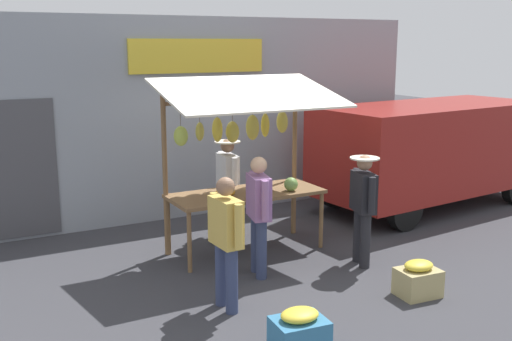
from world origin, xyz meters
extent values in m
plane|color=#38383D|center=(0.00, 0.00, 0.00)|extent=(40.00, 40.00, 0.00)
cube|color=#8C939E|center=(0.00, -2.20, 1.70)|extent=(9.00, 0.25, 3.40)
cube|color=yellow|center=(-0.18, -2.06, 2.75)|extent=(2.40, 0.06, 0.56)
cube|color=brown|center=(0.00, 0.00, 0.85)|extent=(2.20, 0.90, 0.05)
cylinder|color=brown|center=(1.04, 0.39, 0.41)|extent=(0.06, 0.06, 0.83)
cylinder|color=brown|center=(-1.04, 0.39, 0.41)|extent=(0.06, 0.06, 0.83)
cylinder|color=brown|center=(1.04, -0.39, 0.41)|extent=(0.06, 0.06, 0.83)
cylinder|color=brown|center=(-1.04, -0.39, 0.41)|extent=(0.06, 0.06, 0.83)
cylinder|color=brown|center=(1.06, -0.40, 1.18)|extent=(0.07, 0.07, 2.35)
cylinder|color=brown|center=(-1.06, -0.40, 1.18)|extent=(0.07, 0.07, 2.35)
cylinder|color=brown|center=(0.00, -0.40, 2.15)|extent=(2.12, 0.06, 0.06)
cube|color=beige|center=(0.00, 0.15, 2.30)|extent=(2.50, 1.46, 0.39)
cylinder|color=brown|center=(-0.82, -0.37, 2.05)|extent=(0.01, 0.01, 0.19)
ellipsoid|color=gold|center=(-0.82, -0.37, 1.79)|extent=(0.17, 0.21, 0.33)
cylinder|color=brown|center=(-0.54, -0.41, 2.04)|extent=(0.01, 0.01, 0.22)
ellipsoid|color=yellow|center=(-0.54, -0.41, 1.76)|extent=(0.19, 0.19, 0.35)
cylinder|color=brown|center=(-0.30, -0.35, 2.04)|extent=(0.01, 0.01, 0.22)
ellipsoid|color=gold|center=(-0.30, -0.35, 1.75)|extent=(0.25, 0.26, 0.38)
cylinder|color=brown|center=(0.02, -0.38, 2.00)|extent=(0.01, 0.01, 0.30)
ellipsoid|color=gold|center=(0.02, -0.38, 1.70)|extent=(0.25, 0.26, 0.31)
cylinder|color=brown|center=(0.26, -0.38, 2.04)|extent=(0.01, 0.01, 0.22)
ellipsoid|color=yellow|center=(0.26, -0.38, 1.75)|extent=(0.16, 0.19, 0.36)
cylinder|color=brown|center=(0.54, -0.37, 2.01)|extent=(0.01, 0.01, 0.28)
ellipsoid|color=gold|center=(0.54, -0.37, 1.74)|extent=(0.19, 0.19, 0.26)
cylinder|color=brown|center=(0.83, -0.36, 1.99)|extent=(0.01, 0.01, 0.31)
ellipsoid|color=#B2CC4C|center=(0.83, -0.36, 1.70)|extent=(0.24, 0.21, 0.28)
ellipsoid|color=orange|center=(0.50, 0.21, 0.95)|extent=(0.25, 0.20, 0.14)
sphere|color=#729E4C|center=(-0.60, 0.25, 0.98)|extent=(0.20, 0.20, 0.20)
ellipsoid|color=gold|center=(0.27, 0.07, 0.93)|extent=(0.18, 0.21, 0.10)
cylinder|color=#726656|center=(-0.09, -0.88, 0.38)|extent=(0.14, 0.14, 0.76)
cylinder|color=#726656|center=(-0.06, -0.62, 0.38)|extent=(0.14, 0.14, 0.76)
cube|color=silver|center=(-0.08, -0.75, 1.03)|extent=(0.26, 0.47, 0.54)
cylinder|color=silver|center=(-0.10, -1.04, 1.05)|extent=(0.09, 0.09, 0.49)
cylinder|color=silver|center=(-0.05, -0.46, 1.05)|extent=(0.09, 0.09, 0.49)
sphere|color=#8C664C|center=(-0.08, -0.75, 1.43)|extent=(0.21, 0.21, 0.21)
cylinder|color=beige|center=(-0.08, -0.75, 1.49)|extent=(0.40, 0.40, 0.02)
cylinder|color=navy|center=(0.32, 1.03, 0.39)|extent=(0.14, 0.14, 0.78)
cylinder|color=navy|center=(0.26, 0.78, 0.39)|extent=(0.14, 0.14, 0.78)
cube|color=#93669E|center=(0.29, 0.90, 1.05)|extent=(0.32, 0.51, 0.55)
cylinder|color=#93669E|center=(0.36, 1.19, 1.07)|extent=(0.09, 0.09, 0.51)
cylinder|color=#93669E|center=(0.22, 0.62, 1.07)|extent=(0.09, 0.09, 0.51)
sphere|color=tan|center=(0.29, 0.90, 1.46)|extent=(0.21, 0.21, 0.21)
cylinder|color=#232328|center=(-1.09, 1.36, 0.38)|extent=(0.14, 0.14, 0.75)
cylinder|color=#232328|center=(-1.16, 1.12, 0.38)|extent=(0.14, 0.14, 0.75)
cube|color=black|center=(-1.12, 1.24, 1.02)|extent=(0.34, 0.50, 0.53)
cylinder|color=black|center=(-1.04, 1.51, 1.04)|extent=(0.09, 0.09, 0.49)
cylinder|color=black|center=(-1.21, 0.96, 1.04)|extent=(0.09, 0.09, 0.49)
sphere|color=#A87A5B|center=(-1.12, 1.24, 1.42)|extent=(0.21, 0.21, 0.21)
cylinder|color=beige|center=(-1.12, 1.24, 1.48)|extent=(0.39, 0.39, 0.02)
cylinder|color=navy|center=(1.10, 1.75, 0.38)|extent=(0.14, 0.14, 0.76)
cylinder|color=navy|center=(1.11, 1.50, 0.38)|extent=(0.14, 0.14, 0.76)
cube|color=gold|center=(1.10, 1.63, 1.03)|extent=(0.24, 0.47, 0.54)
cylinder|color=gold|center=(1.09, 1.92, 1.05)|extent=(0.09, 0.09, 0.49)
cylinder|color=gold|center=(1.11, 1.34, 1.05)|extent=(0.09, 0.09, 0.49)
sphere|color=#8C664C|center=(1.10, 1.63, 1.43)|extent=(0.21, 0.21, 0.21)
cube|color=maroon|center=(-4.11, -0.62, 1.10)|extent=(4.55, 2.25, 1.55)
cube|color=black|center=(-2.79, -0.50, 1.38)|extent=(1.57, 1.94, 0.68)
cylinder|color=black|center=(-2.69, 0.35, 0.33)|extent=(0.67, 0.24, 0.66)
cylinder|color=black|center=(-2.54, -1.31, 0.33)|extent=(0.67, 0.24, 0.66)
cylinder|color=black|center=(-5.52, -1.59, 0.33)|extent=(0.67, 0.24, 0.66)
cube|color=teal|center=(0.89, 2.84, 0.16)|extent=(0.56, 0.46, 0.33)
ellipsoid|color=yellow|center=(0.89, 2.84, 0.38)|extent=(0.40, 0.31, 0.12)
cube|color=tan|center=(-1.06, 2.39, 0.17)|extent=(0.52, 0.42, 0.33)
ellipsoid|color=yellow|center=(-1.06, 2.39, 0.38)|extent=(0.37, 0.29, 0.12)
camera|label=1|loc=(3.88, 7.44, 2.98)|focal=42.57mm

